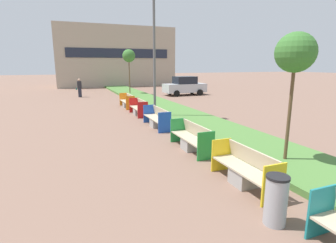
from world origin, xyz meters
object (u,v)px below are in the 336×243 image
Objects in this scene: pedestrian_walking at (79,88)px; sapling_tree_far at (129,56)px; bench_blue_frame at (157,120)px; sapling_tree_near at (295,54)px; bench_yellow_frame at (245,171)px; bench_green_frame at (191,140)px; bench_orange_frame at (127,102)px; parked_car_distant at (185,86)px; litter_bin at (276,200)px; bench_red_frame at (139,109)px; street_lamp_post at (154,35)px.

sapling_tree_far is at bearing 3.19° from pedestrian_walking.
sapling_tree_near is (2.06, -6.10, 2.94)m from bench_blue_frame.
bench_blue_frame is (0.00, 6.81, 0.01)m from bench_yellow_frame.
sapling_tree_far is at bearing 83.53° from bench_green_frame.
bench_orange_frame is at bearing -104.58° from sapling_tree_far.
bench_green_frame is 0.96× the size of bench_blue_frame.
bench_orange_frame is (-0.00, 10.23, -0.00)m from bench_green_frame.
parked_car_distant is (5.04, 18.11, -2.40)m from sapling_tree_near.
pedestrian_walking is at bearing 95.81° from litter_bin.
bench_orange_frame is 1.26× the size of pedestrian_walking.
bench_yellow_frame is 0.50× the size of parked_car_distant.
sapling_tree_far is at bearing 152.92° from parked_car_distant.
sapling_tree_far is 1.05× the size of parked_car_distant.
bench_blue_frame is 7.08m from sapling_tree_near.
bench_yellow_frame is 0.93× the size of bench_green_frame.
bench_blue_frame is 1.38× the size of pedestrian_walking.
bench_green_frame is at bearing 89.96° from bench_yellow_frame.
bench_yellow_frame and bench_red_frame have the same top height.
bench_orange_frame is at bearing -143.98° from parked_car_distant.
street_lamp_post is (0.61, 5.90, 4.18)m from bench_green_frame.
street_lamp_post is 1.95× the size of parked_car_distant.
sapling_tree_near reaches higher than bench_yellow_frame.
bench_green_frame is 1.32× the size of pedestrian_walking.
parked_car_distant reaches higher than bench_orange_frame.
sapling_tree_near is at bearing -107.60° from parked_car_distant.
litter_bin reaches higher than bench_green_frame.
litter_bin is at bearing -84.19° from pedestrian_walking.
bench_yellow_frame and bench_orange_frame have the same top height.
litter_bin is 0.22× the size of sapling_tree_far.
parked_car_distant is at bearing 74.45° from sapling_tree_near.
pedestrian_walking reaches higher than bench_orange_frame.
sapling_tree_far is (2.06, 18.14, 3.45)m from bench_green_frame.
parked_car_distant is (7.10, 8.64, 0.55)m from bench_red_frame.
bench_red_frame is at bearing 116.19° from street_lamp_post.
bench_green_frame is at bearing 83.59° from litter_bin.
pedestrian_walking is (-3.42, 11.97, -3.67)m from street_lamp_post.
bench_orange_frame is 0.51× the size of parked_car_distant.
sapling_tree_far reaches higher than bench_orange_frame.
parked_car_distant is at bearing -11.86° from pedestrian_walking.
bench_orange_frame is at bearing 88.00° from litter_bin.
bench_yellow_frame and bench_blue_frame have the same top height.
litter_bin is (-0.52, -11.79, 0.13)m from bench_red_frame.
sapling_tree_near is (2.06, 0.71, 2.95)m from bench_yellow_frame.
sapling_tree_near is at bearing -76.45° from pedestrian_walking.
parked_car_distant is (7.10, 15.79, 0.54)m from bench_green_frame.
sapling_tree_near is (2.06, -12.56, 2.94)m from bench_orange_frame.
bench_red_frame is 4.41m from street_lamp_post.
pedestrian_walking reaches higher than bench_yellow_frame.
litter_bin is 0.12× the size of street_lamp_post.
bench_green_frame is at bearing -89.99° from bench_orange_frame.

